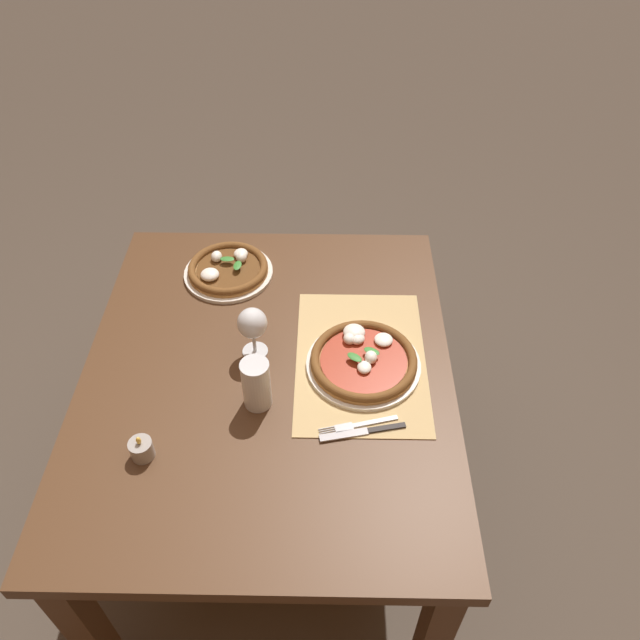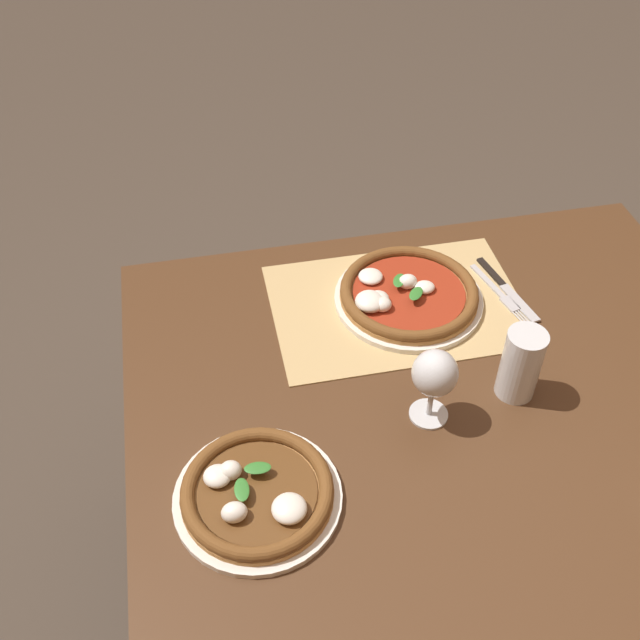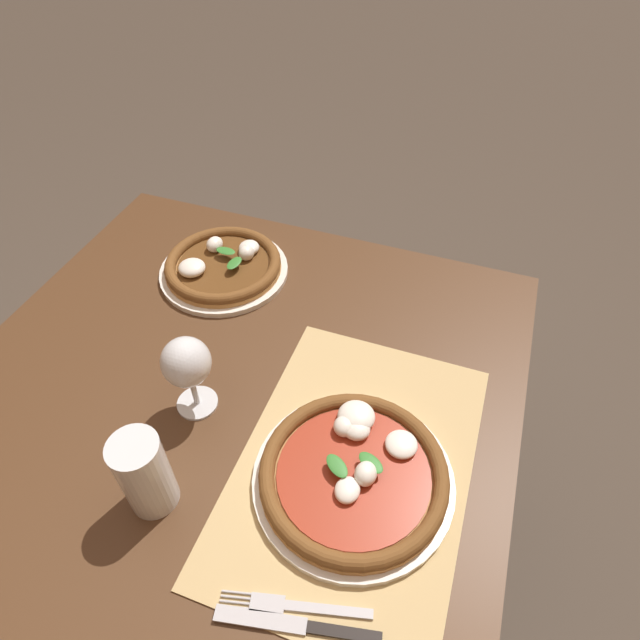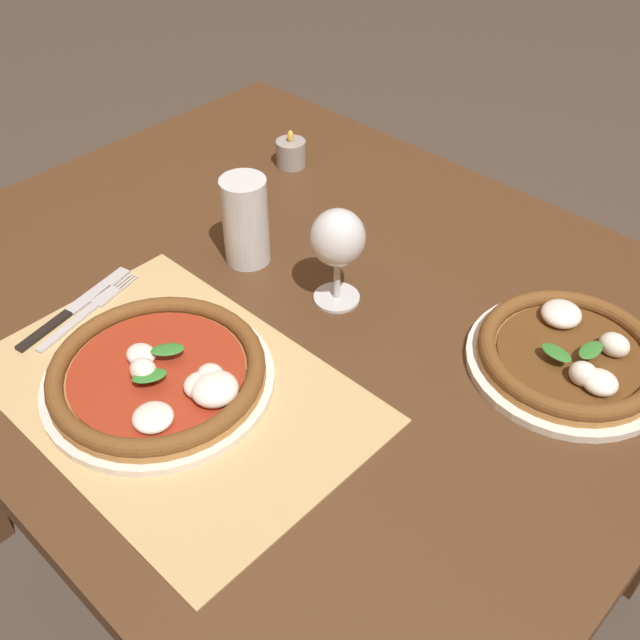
{
  "view_description": "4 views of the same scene",
  "coord_description": "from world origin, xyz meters",
  "px_view_note": "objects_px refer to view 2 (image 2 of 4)",
  "views": [
    {
      "loc": [
        -1.08,
        -0.16,
        2.01
      ],
      "look_at": [
        0.14,
        -0.14,
        0.79
      ],
      "focal_mm": 35.0,
      "sensor_mm": 36.0,
      "label": 1
    },
    {
      "loc": [
        0.42,
        0.82,
        1.79
      ],
      "look_at": [
        0.22,
        -0.14,
        0.84
      ],
      "focal_mm": 42.0,
      "sensor_mm": 36.0,
      "label": 2
    },
    {
      "loc": [
        -0.37,
        -0.34,
        1.5
      ],
      "look_at": [
        0.25,
        -0.12,
        0.82
      ],
      "focal_mm": 30.0,
      "sensor_mm": 36.0,
      "label": 3
    },
    {
      "loc": [
        0.64,
        -0.61,
        1.46
      ],
      "look_at": [
        0.12,
        -0.06,
        0.8
      ],
      "focal_mm": 42.0,
      "sensor_mm": 36.0,
      "label": 4
    }
  ],
  "objects_px": {
    "pizza_far": "(257,493)",
    "fork": "(500,294)",
    "pint_glass": "(521,365)",
    "wine_glass": "(435,376)",
    "pizza_near": "(407,294)",
    "knife": "(507,289)"
  },
  "relations": [
    {
      "from": "pizza_far",
      "to": "fork",
      "type": "distance_m",
      "value": 0.69
    },
    {
      "from": "pint_glass",
      "to": "wine_glass",
      "type": "bearing_deg",
      "value": 7.71
    },
    {
      "from": "pizza_near",
      "to": "pint_glass",
      "type": "distance_m",
      "value": 0.3
    },
    {
      "from": "knife",
      "to": "wine_glass",
      "type": "bearing_deg",
      "value": 47.46
    },
    {
      "from": "pizza_near",
      "to": "pizza_far",
      "type": "xyz_separation_m",
      "value": [
        0.37,
        0.41,
        -0.0
      ]
    },
    {
      "from": "pizza_far",
      "to": "knife",
      "type": "bearing_deg",
      "value": -145.82
    },
    {
      "from": "pizza_near",
      "to": "wine_glass",
      "type": "xyz_separation_m",
      "value": [
        0.04,
        0.29,
        0.08
      ]
    },
    {
      "from": "pizza_near",
      "to": "knife",
      "type": "relative_size",
      "value": 1.43
    },
    {
      "from": "pint_glass",
      "to": "knife",
      "type": "relative_size",
      "value": 0.68
    },
    {
      "from": "wine_glass",
      "to": "pint_glass",
      "type": "bearing_deg",
      "value": -172.29
    },
    {
      "from": "pint_glass",
      "to": "knife",
      "type": "bearing_deg",
      "value": -109.04
    },
    {
      "from": "pizza_far",
      "to": "fork",
      "type": "relative_size",
      "value": 1.39
    },
    {
      "from": "pizza_far",
      "to": "wine_glass",
      "type": "height_order",
      "value": "wine_glass"
    },
    {
      "from": "knife",
      "to": "pint_glass",
      "type": "bearing_deg",
      "value": 70.96
    },
    {
      "from": "pizza_near",
      "to": "pizza_far",
      "type": "distance_m",
      "value": 0.55
    },
    {
      "from": "pizza_near",
      "to": "fork",
      "type": "bearing_deg",
      "value": 174.53
    },
    {
      "from": "pizza_far",
      "to": "knife",
      "type": "xyz_separation_m",
      "value": [
        -0.59,
        -0.4,
        -0.01
      ]
    },
    {
      "from": "fork",
      "to": "pizza_near",
      "type": "bearing_deg",
      "value": -5.47
    },
    {
      "from": "wine_glass",
      "to": "knife",
      "type": "bearing_deg",
      "value": -132.54
    },
    {
      "from": "pint_glass",
      "to": "knife",
      "type": "xyz_separation_m",
      "value": [
        -0.09,
        -0.26,
        -0.06
      ]
    },
    {
      "from": "pizza_far",
      "to": "pint_glass",
      "type": "height_order",
      "value": "pint_glass"
    },
    {
      "from": "knife",
      "to": "pizza_far",
      "type": "bearing_deg",
      "value": 34.18
    }
  ]
}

